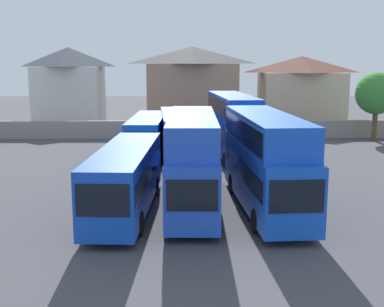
{
  "coord_description": "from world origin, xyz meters",
  "views": [
    {
      "loc": [
        -0.66,
        -25.25,
        7.66
      ],
      "look_at": [
        0.0,
        3.0,
        2.44
      ],
      "focal_mm": 46.71,
      "sensor_mm": 36.0,
      "label": 1
    }
  ],
  "objects_px": {
    "bus_6": "(233,122)",
    "house_terrace_right": "(301,91)",
    "bus_4": "(148,134)",
    "house_terrace_centre": "(192,87)",
    "bus_2": "(192,156)",
    "bus_1": "(126,176)",
    "house_terrace_left": "(69,86)",
    "tree_behind_wall": "(377,94)",
    "bus_3": "(266,157)",
    "bus_5": "(178,132)"
  },
  "relations": [
    {
      "from": "bus_6",
      "to": "house_terrace_right",
      "type": "relative_size",
      "value": 1.22
    },
    {
      "from": "bus_4",
      "to": "house_terrace_right",
      "type": "xyz_separation_m",
      "value": [
        16.96,
        19.65,
        2.32
      ]
    },
    {
      "from": "bus_4",
      "to": "house_terrace_centre",
      "type": "distance_m",
      "value": 20.08
    },
    {
      "from": "bus_2",
      "to": "bus_6",
      "type": "height_order",
      "value": "bus_6"
    },
    {
      "from": "bus_1",
      "to": "house_terrace_left",
      "type": "distance_m",
      "value": 37.41
    },
    {
      "from": "house_terrace_centre",
      "to": "tree_behind_wall",
      "type": "height_order",
      "value": "house_terrace_centre"
    },
    {
      "from": "bus_1",
      "to": "bus_2",
      "type": "distance_m",
      "value": 3.58
    },
    {
      "from": "bus_2",
      "to": "house_terrace_left",
      "type": "bearing_deg",
      "value": -156.98
    },
    {
      "from": "bus_6",
      "to": "tree_behind_wall",
      "type": "xyz_separation_m",
      "value": [
        14.74,
        8.19,
        1.77
      ]
    },
    {
      "from": "house_terrace_left",
      "to": "house_terrace_centre",
      "type": "distance_m",
      "value": 14.82
    },
    {
      "from": "bus_3",
      "to": "house_terrace_left",
      "type": "relative_size",
      "value": 1.24
    },
    {
      "from": "bus_3",
      "to": "tree_behind_wall",
      "type": "bearing_deg",
      "value": 144.24
    },
    {
      "from": "house_terrace_centre",
      "to": "house_terrace_right",
      "type": "bearing_deg",
      "value": 0.8
    },
    {
      "from": "house_terrace_right",
      "to": "bus_6",
      "type": "bearing_deg",
      "value": -117.42
    },
    {
      "from": "bus_5",
      "to": "house_terrace_left",
      "type": "relative_size",
      "value": 1.27
    },
    {
      "from": "bus_4",
      "to": "bus_6",
      "type": "xyz_separation_m",
      "value": [
        6.84,
        0.13,
        0.93
      ]
    },
    {
      "from": "house_terrace_left",
      "to": "house_terrace_centre",
      "type": "relative_size",
      "value": 0.87
    },
    {
      "from": "bus_3",
      "to": "house_terrace_right",
      "type": "relative_size",
      "value": 1.16
    },
    {
      "from": "bus_1",
      "to": "tree_behind_wall",
      "type": "xyz_separation_m",
      "value": [
        21.77,
        23.12,
        2.68
      ]
    },
    {
      "from": "bus_3",
      "to": "tree_behind_wall",
      "type": "relative_size",
      "value": 1.73
    },
    {
      "from": "bus_5",
      "to": "house_terrace_centre",
      "type": "xyz_separation_m",
      "value": [
        1.59,
        18.9,
        2.73
      ]
    },
    {
      "from": "bus_4",
      "to": "tree_behind_wall",
      "type": "xyz_separation_m",
      "value": [
        21.58,
        8.32,
        2.7
      ]
    },
    {
      "from": "bus_1",
      "to": "bus_3",
      "type": "bearing_deg",
      "value": 96.49
    },
    {
      "from": "bus_2",
      "to": "bus_6",
      "type": "relative_size",
      "value": 0.92
    },
    {
      "from": "house_terrace_left",
      "to": "tree_behind_wall",
      "type": "distance_m",
      "value": 34.7
    },
    {
      "from": "bus_4",
      "to": "house_terrace_right",
      "type": "bearing_deg",
      "value": 141.37
    },
    {
      "from": "bus_3",
      "to": "house_terrace_centre",
      "type": "distance_m",
      "value": 34.04
    },
    {
      "from": "bus_4",
      "to": "bus_6",
      "type": "distance_m",
      "value": 6.9
    },
    {
      "from": "bus_3",
      "to": "bus_4",
      "type": "relative_size",
      "value": 1.09
    },
    {
      "from": "house_terrace_left",
      "to": "bus_1",
      "type": "bearing_deg",
      "value": -73.59
    },
    {
      "from": "bus_1",
      "to": "house_terrace_left",
      "type": "relative_size",
      "value": 1.22
    },
    {
      "from": "bus_1",
      "to": "bus_6",
      "type": "height_order",
      "value": "bus_6"
    },
    {
      "from": "bus_4",
      "to": "tree_behind_wall",
      "type": "bearing_deg",
      "value": 113.25
    },
    {
      "from": "bus_5",
      "to": "house_terrace_left",
      "type": "bearing_deg",
      "value": -150.53
    },
    {
      "from": "bus_6",
      "to": "house_terrace_left",
      "type": "xyz_separation_m",
      "value": [
        -17.56,
        20.85,
        1.92
      ]
    },
    {
      "from": "bus_6",
      "to": "bus_3",
      "type": "bearing_deg",
      "value": -3.34
    },
    {
      "from": "bus_4",
      "to": "bus_5",
      "type": "height_order",
      "value": "bus_5"
    },
    {
      "from": "bus_5",
      "to": "tree_behind_wall",
      "type": "distance_m",
      "value": 20.82
    },
    {
      "from": "bus_4",
      "to": "tree_behind_wall",
      "type": "height_order",
      "value": "tree_behind_wall"
    },
    {
      "from": "bus_5",
      "to": "bus_1",
      "type": "bearing_deg",
      "value": -13.01
    },
    {
      "from": "bus_5",
      "to": "house_terrace_centre",
      "type": "distance_m",
      "value": 19.16
    },
    {
      "from": "bus_2",
      "to": "bus_5",
      "type": "relative_size",
      "value": 0.94
    },
    {
      "from": "house_terrace_left",
      "to": "house_terrace_right",
      "type": "relative_size",
      "value": 0.94
    },
    {
      "from": "bus_1",
      "to": "bus_5",
      "type": "distance_m",
      "value": 15.59
    },
    {
      "from": "bus_3",
      "to": "bus_2",
      "type": "bearing_deg",
      "value": -97.8
    },
    {
      "from": "bus_2",
      "to": "bus_3",
      "type": "distance_m",
      "value": 3.82
    },
    {
      "from": "bus_4",
      "to": "bus_6",
      "type": "bearing_deg",
      "value": 93.28
    },
    {
      "from": "bus_6",
      "to": "house_terrace_left",
      "type": "height_order",
      "value": "house_terrace_left"
    },
    {
      "from": "bus_2",
      "to": "bus_6",
      "type": "distance_m",
      "value": 14.66
    },
    {
      "from": "bus_4",
      "to": "tree_behind_wall",
      "type": "relative_size",
      "value": 1.59
    }
  ]
}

